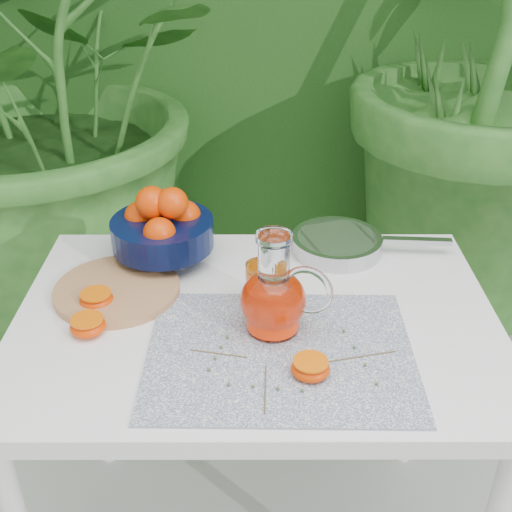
{
  "coord_description": "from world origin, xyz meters",
  "views": [
    {
      "loc": [
        0.04,
        -1.03,
        1.53
      ],
      "look_at": [
        0.04,
        0.08,
        0.88
      ],
      "focal_mm": 45.0,
      "sensor_mm": 36.0,
      "label": 1
    }
  ],
  "objects_px": {
    "fruit_bowl": "(162,227)",
    "saute_pan": "(338,243)",
    "white_table": "(256,346)",
    "cutting_board": "(117,290)",
    "juice_pitcher": "(274,298)"
  },
  "relations": [
    {
      "from": "white_table",
      "to": "juice_pitcher",
      "type": "distance_m",
      "value": 0.17
    },
    {
      "from": "fruit_bowl",
      "to": "cutting_board",
      "type": "bearing_deg",
      "value": -119.95
    },
    {
      "from": "fruit_bowl",
      "to": "saute_pan",
      "type": "relative_size",
      "value": 0.64
    },
    {
      "from": "juice_pitcher",
      "to": "white_table",
      "type": "bearing_deg",
      "value": 124.63
    },
    {
      "from": "fruit_bowl",
      "to": "juice_pitcher",
      "type": "xyz_separation_m",
      "value": [
        0.25,
        -0.28,
        -0.01
      ]
    },
    {
      "from": "cutting_board",
      "to": "saute_pan",
      "type": "relative_size",
      "value": 0.7
    },
    {
      "from": "white_table",
      "to": "cutting_board",
      "type": "relative_size",
      "value": 3.67
    },
    {
      "from": "cutting_board",
      "to": "fruit_bowl",
      "type": "height_order",
      "value": "fruit_bowl"
    },
    {
      "from": "juice_pitcher",
      "to": "saute_pan",
      "type": "relative_size",
      "value": 0.55
    },
    {
      "from": "white_table",
      "to": "saute_pan",
      "type": "height_order",
      "value": "saute_pan"
    },
    {
      "from": "white_table",
      "to": "fruit_bowl",
      "type": "height_order",
      "value": "fruit_bowl"
    },
    {
      "from": "juice_pitcher",
      "to": "fruit_bowl",
      "type": "bearing_deg",
      "value": 131.81
    },
    {
      "from": "fruit_bowl",
      "to": "saute_pan",
      "type": "bearing_deg",
      "value": 4.89
    },
    {
      "from": "saute_pan",
      "to": "cutting_board",
      "type": "bearing_deg",
      "value": -159.78
    },
    {
      "from": "juice_pitcher",
      "to": "saute_pan",
      "type": "distance_m",
      "value": 0.36
    }
  ]
}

